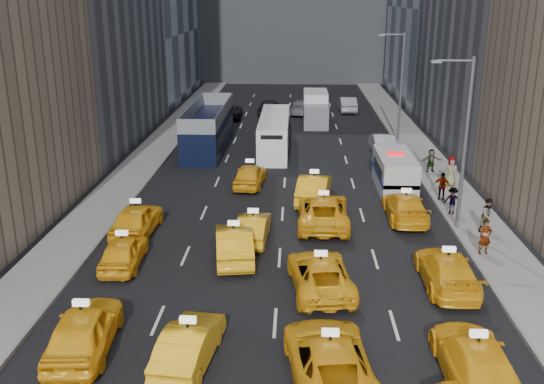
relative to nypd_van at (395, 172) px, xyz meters
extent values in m
plane|color=black|center=(-7.01, -18.92, -1.10)|extent=(160.00, 160.00, 0.00)
cube|color=gray|center=(-17.51, 6.08, -1.02)|extent=(3.00, 90.00, 0.15)
cube|color=gray|center=(3.49, 6.08, -1.02)|extent=(3.00, 90.00, 0.15)
cube|color=slate|center=(-16.06, 6.08, -1.01)|extent=(0.15, 90.00, 0.18)
cube|color=slate|center=(2.04, 6.08, -1.01)|extent=(0.15, 90.00, 0.18)
cylinder|color=#595B60|center=(2.29, -6.92, 3.40)|extent=(0.20, 0.20, 9.00)
cylinder|color=#595B60|center=(1.39, -6.92, 7.70)|extent=(1.80, 0.12, 0.12)
cube|color=slate|center=(0.49, -6.92, 7.65)|extent=(0.50, 0.22, 0.12)
cylinder|color=#595B60|center=(2.29, 13.08, 3.40)|extent=(0.20, 0.20, 9.00)
cylinder|color=#595B60|center=(1.39, 13.08, 7.70)|extent=(1.80, 0.12, 0.12)
cube|color=slate|center=(0.49, 13.08, 7.65)|extent=(0.50, 0.22, 0.12)
imported|color=#FFB215|center=(-13.57, -19.08, -0.27)|extent=(2.29, 4.99, 1.66)
imported|color=#FFB215|center=(-9.81, -19.65, -0.39)|extent=(2.04, 4.47, 1.42)
imported|color=#FFB215|center=(-5.15, -20.47, -0.32)|extent=(3.19, 5.84, 1.55)
imported|color=#FFB215|center=(-0.49, -20.29, -0.34)|extent=(2.14, 5.22, 1.51)
imported|color=#FFB215|center=(-14.12, -12.12, -0.40)|extent=(1.82, 4.18, 1.40)
imported|color=#FFB215|center=(-9.14, -11.13, -0.31)|extent=(2.31, 4.96, 1.57)
imported|color=#FFB215|center=(-5.21, -14.11, -0.38)|extent=(3.00, 5.42, 1.43)
imported|color=#FFB215|center=(0.17, -13.58, -0.36)|extent=(2.09, 5.12, 1.49)
imported|color=#FFB215|center=(-14.49, -8.23, -0.30)|extent=(2.10, 4.77, 1.60)
imported|color=#FFB215|center=(-8.40, -8.85, -0.41)|extent=(1.65, 4.22, 1.37)
imported|color=#FFB215|center=(-4.79, -6.55, -0.29)|extent=(2.78, 5.83, 1.61)
imported|color=#FFB215|center=(-0.23, -5.54, -0.36)|extent=(2.07, 5.06, 1.47)
imported|color=#FFB215|center=(-9.25, 0.23, -0.35)|extent=(2.13, 4.50, 1.49)
imported|color=#FFB215|center=(-5.19, -2.64, -0.27)|extent=(2.39, 5.20, 1.65)
cube|color=silver|center=(0.00, 0.00, 0.03)|extent=(2.43, 5.75, 2.26)
cylinder|color=black|center=(-0.93, -1.93, -0.65)|extent=(0.28, 0.90, 0.90)
cylinder|color=black|center=(0.93, -1.93, -0.65)|extent=(0.28, 0.90, 0.90)
cylinder|color=black|center=(-0.93, 1.93, -0.65)|extent=(0.28, 0.90, 0.90)
cylinder|color=black|center=(0.93, 1.93, -0.65)|extent=(0.28, 0.90, 0.90)
cube|color=navy|center=(0.00, 0.00, -0.12)|extent=(2.47, 5.75, 0.26)
cube|color=red|center=(0.00, 0.00, 1.25)|extent=(1.04, 0.41, 0.16)
cube|color=black|center=(-13.33, 10.33, 0.65)|extent=(4.03, 12.24, 3.50)
cylinder|color=black|center=(-14.54, 5.23, -0.55)|extent=(0.28, 1.10, 1.10)
cylinder|color=black|center=(-12.11, 5.23, -0.55)|extent=(0.28, 1.10, 1.10)
cylinder|color=black|center=(-14.54, 15.44, -0.55)|extent=(0.28, 1.10, 1.10)
cylinder|color=black|center=(-12.11, 15.44, -0.55)|extent=(0.28, 1.10, 1.10)
cube|color=white|center=(-8.01, 9.83, 0.28)|extent=(3.38, 10.84, 2.75)
cylinder|color=black|center=(-8.97, 5.40, -0.55)|extent=(0.28, 1.10, 1.10)
cylinder|color=black|center=(-7.05, 5.40, -0.55)|extent=(0.28, 1.10, 1.10)
cylinder|color=black|center=(-8.97, 14.26, -0.55)|extent=(0.28, 1.10, 1.10)
cylinder|color=black|center=(-7.05, 14.26, -0.55)|extent=(0.28, 1.10, 1.10)
cube|color=white|center=(-4.46, 20.29, 0.41)|extent=(2.84, 6.76, 3.01)
cylinder|color=black|center=(-5.44, 17.90, -0.55)|extent=(0.28, 1.10, 1.10)
cylinder|color=black|center=(-3.48, 17.90, -0.55)|extent=(0.28, 1.10, 1.10)
cylinder|color=black|center=(-5.44, 22.69, -0.55)|extent=(0.28, 1.10, 1.10)
cylinder|color=black|center=(-3.48, 22.69, -0.55)|extent=(0.28, 1.10, 1.10)
imported|color=#ACAFB4|center=(0.47, 9.37, -0.33)|extent=(1.68, 4.66, 1.53)
imported|color=black|center=(-12.94, 22.87, -0.40)|extent=(2.46, 5.07, 1.39)
imported|color=slate|center=(-5.76, 25.29, -0.37)|extent=(2.61, 5.24, 1.46)
imported|color=black|center=(-9.07, 24.73, -0.28)|extent=(2.53, 5.03, 1.64)
imported|color=#929398|center=(-0.89, 26.81, -0.30)|extent=(1.78, 4.85, 1.59)
imported|color=gray|center=(2.66, -10.44, -0.08)|extent=(0.70, 0.52, 1.73)
imported|color=gray|center=(3.64, -7.59, -0.05)|extent=(0.98, 0.72, 1.80)
imported|color=gray|center=(2.46, -4.95, -0.17)|extent=(1.08, 0.77, 1.55)
imported|color=gray|center=(2.44, -2.40, -0.11)|extent=(1.07, 0.74, 1.67)
imported|color=gray|center=(3.64, 0.37, 0.01)|extent=(0.96, 0.55, 1.91)
imported|color=gray|center=(3.05, 3.57, -0.15)|extent=(1.52, 0.61, 1.60)
camera|label=1|loc=(-6.32, -37.22, 10.79)|focal=40.00mm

